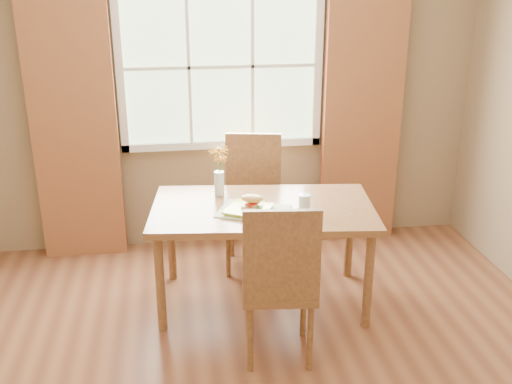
{
  "coord_description": "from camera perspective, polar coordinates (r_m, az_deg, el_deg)",
  "views": [
    {
      "loc": [
        -0.4,
        -2.86,
        2.25
      ],
      "look_at": [
        0.12,
        0.77,
        0.85
      ],
      "focal_mm": 42.0,
      "sensor_mm": 36.0,
      "label": 1
    }
  ],
  "objects": [
    {
      "name": "dining_table",
      "position": [
        4.06,
        0.65,
        -2.35
      ],
      "size": [
        1.57,
        1.0,
        0.73
      ],
      "rotation": [
        0.0,
        0.0,
        -0.11
      ],
      "color": "brown",
      "rests_on": "room"
    },
    {
      "name": "croissant_sandwich",
      "position": [
        3.89,
        -0.39,
        -1.04
      ],
      "size": [
        0.18,
        0.15,
        0.11
      ],
      "rotation": [
        0.0,
        0.0,
        -0.4
      ],
      "color": "gold",
      "rests_on": "plate"
    },
    {
      "name": "flower_vase",
      "position": [
        4.16,
        -3.54,
        2.45
      ],
      "size": [
        0.14,
        0.14,
        0.36
      ],
      "color": "silver",
      "rests_on": "dining_table"
    },
    {
      "name": "window",
      "position": [
        4.81,
        -3.38,
        11.83
      ],
      "size": [
        1.62,
        0.06,
        1.32
      ],
      "color": "beige",
      "rests_on": "room"
    },
    {
      "name": "plate",
      "position": [
        3.93,
        -0.72,
        -1.75
      ],
      "size": [
        0.37,
        0.37,
        0.01
      ],
      "primitive_type": "cube",
      "rotation": [
        0.0,
        0.0,
        -0.52
      ],
      "color": "#C4E338",
      "rests_on": "placemat"
    },
    {
      "name": "chair_far",
      "position": [
        4.66,
        -0.31,
        -0.32
      ],
      "size": [
        0.5,
        0.5,
        1.04
      ],
      "rotation": [
        0.0,
        0.0,
        -0.18
      ],
      "color": "brown",
      "rests_on": "room"
    },
    {
      "name": "chair_near",
      "position": [
        3.47,
        2.3,
        -8.23
      ],
      "size": [
        0.47,
        0.47,
        1.03
      ],
      "rotation": [
        0.0,
        0.0,
        -0.11
      ],
      "color": "brown",
      "rests_on": "room"
    },
    {
      "name": "room",
      "position": [
        3.03,
        -0.19,
        3.54
      ],
      "size": [
        4.24,
        3.84,
        2.74
      ],
      "color": "brown",
      "rests_on": "ground"
    },
    {
      "name": "placemat",
      "position": [
        3.95,
        -0.23,
        -1.83
      ],
      "size": [
        0.54,
        0.48,
        0.01
      ],
      "primitive_type": "cube",
      "rotation": [
        0.0,
        0.0,
        -0.41
      ],
      "color": "beige",
      "rests_on": "dining_table"
    },
    {
      "name": "curtain_right",
      "position": [
        5.03,
        10.08,
        7.29
      ],
      "size": [
        0.65,
        0.08,
        2.2
      ],
      "primitive_type": "cube",
      "color": "maroon",
      "rests_on": "room"
    },
    {
      "name": "water_glass",
      "position": [
        3.94,
        4.64,
        -1.1
      ],
      "size": [
        0.08,
        0.08,
        0.12
      ],
      "color": "silver",
      "rests_on": "dining_table"
    },
    {
      "name": "curtain_left",
      "position": [
        4.84,
        -16.95,
        6.18
      ],
      "size": [
        0.65,
        0.08,
        2.2
      ],
      "primitive_type": "cube",
      "color": "maroon",
      "rests_on": "room"
    }
  ]
}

